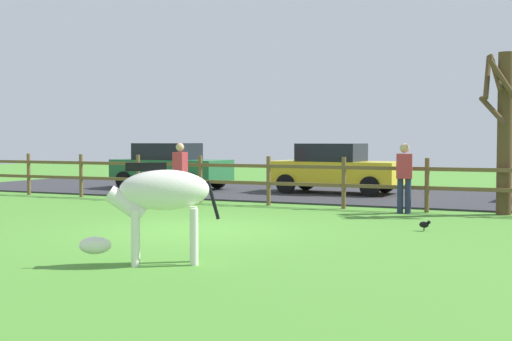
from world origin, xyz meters
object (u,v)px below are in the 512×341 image
Objects in this scene: parked_car_green at (170,166)px; visitor_right_of_tree at (180,171)px; zebra at (158,198)px; crow_on_grass at (425,224)px; visitor_left_of_tree at (404,175)px; bare_tree at (504,128)px; parked_car_yellow at (335,168)px.

visitor_right_of_tree is (3.06, -4.42, 0.06)m from parked_car_green.
crow_on_grass is (2.70, 4.99, -0.80)m from zebra.
crow_on_grass is at bearing -70.48° from visitor_left_of_tree.
crow_on_grass is 7.33m from visitor_right_of_tree.
parked_car_green is 2.48× the size of visitor_right_of_tree.
crow_on_grass is at bearing -106.95° from bare_tree.
zebra is at bearing -58.69° from parked_car_green.
parked_car_green is 2.48× the size of visitor_left_of_tree.
bare_tree is at bearing 17.89° from visitor_left_of_tree.
parked_car_green and parked_car_yellow have the same top height.
visitor_left_of_tree is (-1.03, 2.89, 0.78)m from crow_on_grass.
crow_on_grass is at bearing 61.63° from zebra.
visitor_left_of_tree is at bearing 78.04° from zebra.
zebra is 5.73m from crow_on_grass.
parked_car_yellow is (-4.20, 7.44, 0.72)m from crow_on_grass.
parked_car_yellow is at bearing 124.93° from visitor_left_of_tree.
parked_car_yellow reaches higher than zebra.
visitor_right_of_tree is at bearing -172.10° from bare_tree.
parked_car_green reaches higher than crow_on_grass.
crow_on_grass is 0.05× the size of parked_car_yellow.
parked_car_yellow is 2.46× the size of visitor_left_of_tree.
bare_tree is at bearing 7.90° from visitor_right_of_tree.
visitor_left_of_tree and visitor_right_of_tree have the same top height.
bare_tree reaches higher than visitor_left_of_tree.
zebra is 8.55m from visitor_right_of_tree.
zebra is at bearing -118.37° from crow_on_grass.
parked_car_yellow is 5.55m from visitor_left_of_tree.
zebra is at bearing -113.84° from bare_tree.
bare_tree is 2.27× the size of visitor_left_of_tree.
visitor_left_of_tree is at bearing 109.52° from crow_on_grass.
parked_car_yellow is (-1.51, 12.43, -0.08)m from zebra.
bare_tree reaches higher than parked_car_yellow.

